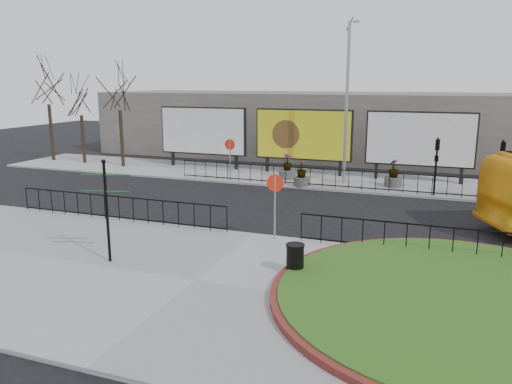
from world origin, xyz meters
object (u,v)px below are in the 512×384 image
at_px(lamp_post, 347,101).
at_px(planter_b, 302,176).
at_px(litter_bin, 295,259).
at_px(planter_c, 393,176).
at_px(fingerpost_sign, 106,201).
at_px(billboard_mid, 303,135).
at_px(planter_a, 287,170).

relative_size(lamp_post, planter_b, 6.36).
bearing_deg(planter_b, lamp_post, 37.09).
distance_m(litter_bin, planter_b, 13.31).
xyz_separation_m(litter_bin, planter_c, (1.63, 14.50, 0.10)).
bearing_deg(litter_bin, fingerpost_sign, -170.21).
distance_m(planter_b, planter_c, 5.16).
xyz_separation_m(billboard_mid, planter_c, (5.79, -1.97, -1.89)).
xyz_separation_m(lamp_post, planter_a, (-3.44, -0.00, -4.17)).
height_order(planter_a, planter_c, planter_c).
height_order(litter_bin, planter_c, planter_c).
bearing_deg(fingerpost_sign, billboard_mid, 72.11).
height_order(billboard_mid, planter_b, billboard_mid).
height_order(billboard_mid, planter_c, billboard_mid).
relative_size(billboard_mid, fingerpost_sign, 1.82).
xyz_separation_m(billboard_mid, lamp_post, (3.01, -1.97, 2.23)).
height_order(lamp_post, planter_b, lamp_post).
xyz_separation_m(billboard_mid, planter_b, (0.89, -3.57, -1.93)).
bearing_deg(lamp_post, planter_b, -142.91).
distance_m(fingerpost_sign, planter_b, 14.29).
height_order(lamp_post, planter_c, lamp_post).
bearing_deg(planter_b, litter_bin, -75.75).
bearing_deg(planter_a, planter_b, -50.33).
distance_m(billboard_mid, lamp_post, 4.23).
bearing_deg(lamp_post, fingerpost_sign, -107.44).
height_order(litter_bin, planter_b, planter_b).
height_order(litter_bin, planter_a, planter_a).
bearing_deg(lamp_post, planter_a, -180.00).
distance_m(billboard_mid, planter_a, 2.80).
bearing_deg(planter_b, billboard_mid, 104.01).
xyz_separation_m(fingerpost_sign, litter_bin, (6.04, 1.04, -1.57)).
xyz_separation_m(fingerpost_sign, planter_b, (2.77, 13.94, -1.51)).
distance_m(lamp_post, litter_bin, 15.15).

